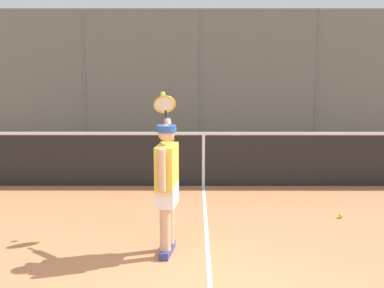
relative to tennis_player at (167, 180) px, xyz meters
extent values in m
cube|color=white|center=(-0.49, -0.18, -0.91)|extent=(0.05, 6.05, 0.01)
cylinder|color=slate|center=(-3.35, -7.55, 0.72)|extent=(0.07, 0.07, 3.27)
cylinder|color=slate|center=(-0.49, -7.55, 0.72)|extent=(0.07, 0.07, 3.27)
cylinder|color=slate|center=(2.37, -7.55, 0.72)|extent=(0.07, 0.07, 3.27)
cylinder|color=slate|center=(-0.49, -7.55, 2.31)|extent=(17.16, 0.05, 0.05)
cube|color=slate|center=(-0.49, -7.55, 0.72)|extent=(17.16, 0.02, 3.27)
cube|color=#2D6B33|center=(-0.49, -8.20, 0.60)|extent=(20.16, 0.90, 3.03)
cube|color=silver|center=(-0.49, -7.37, -0.84)|extent=(18.16, 0.18, 0.15)
cube|color=black|center=(-0.49, -3.21, -0.46)|extent=(10.09, 0.02, 0.91)
cube|color=white|center=(-0.49, -3.21, 0.02)|extent=(10.09, 0.04, 0.05)
cube|color=white|center=(-0.49, -3.21, -0.46)|extent=(0.05, 0.04, 0.91)
cube|color=navy|center=(0.02, 0.14, -0.87)|extent=(0.15, 0.27, 0.09)
cylinder|color=tan|center=(0.02, 0.14, -0.46)|extent=(0.13, 0.13, 0.72)
cube|color=navy|center=(-0.02, -0.10, -0.87)|extent=(0.15, 0.27, 0.09)
cylinder|color=tan|center=(-0.02, -0.10, -0.46)|extent=(0.13, 0.13, 0.72)
cube|color=white|center=(0.00, 0.02, -0.18)|extent=(0.27, 0.41, 0.26)
cube|color=gold|center=(0.00, 0.02, 0.16)|extent=(0.27, 0.47, 0.52)
cylinder|color=tan|center=(0.04, 0.30, 0.18)|extent=(0.08, 0.08, 0.48)
cylinder|color=tan|center=(-0.02, -0.40, 0.53)|extent=(0.15, 0.37, 0.28)
sphere|color=tan|center=(0.00, 0.02, 0.57)|extent=(0.20, 0.20, 0.20)
cylinder|color=#284C93|center=(0.00, 0.02, 0.62)|extent=(0.26, 0.26, 0.08)
cube|color=#284C93|center=(-0.02, -0.09, 0.59)|extent=(0.20, 0.20, 0.02)
cylinder|color=black|center=(0.03, -0.63, 0.68)|extent=(0.06, 0.17, 0.13)
torus|color=gold|center=(0.06, -0.82, 0.80)|extent=(0.32, 0.23, 0.26)
cylinder|color=silver|center=(0.06, -0.82, 0.80)|extent=(0.27, 0.18, 0.21)
sphere|color=#D6E042|center=(0.09, -0.99, 0.92)|extent=(0.07, 0.07, 0.07)
sphere|color=#C1D138|center=(-2.46, -1.38, -0.88)|extent=(0.07, 0.07, 0.07)
camera|label=1|loc=(-0.32, 6.62, 1.66)|focal=53.77mm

